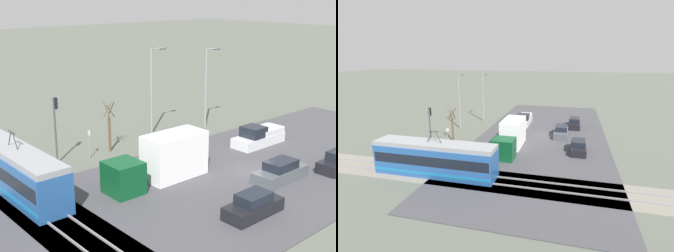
% 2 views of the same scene
% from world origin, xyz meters
% --- Properties ---
extents(ground_plane, '(320.00, 320.00, 0.00)m').
position_xyz_m(ground_plane, '(0.00, 0.00, 0.00)').
color(ground_plane, '#565B51').
extents(road_surface, '(17.77, 45.82, 0.08)m').
position_xyz_m(road_surface, '(0.00, 0.00, 0.04)').
color(road_surface, '#424247').
rests_on(road_surface, ground).
extents(rail_bed, '(58.54, 4.40, 0.22)m').
position_xyz_m(rail_bed, '(0.00, 15.80, 0.05)').
color(rail_bed, gray).
rests_on(rail_bed, ground).
extents(light_rail_tram, '(12.19, 2.57, 4.42)m').
position_xyz_m(light_rail_tram, '(8.72, 15.80, 1.68)').
color(light_rail_tram, '#235193').
rests_on(light_rail_tram, ground).
extents(box_truck, '(2.47, 8.52, 3.46)m').
position_xyz_m(box_truck, '(3.29, 6.57, 1.68)').
color(box_truck, '#0C4723').
rests_on(box_truck, ground).
extents(pickup_truck, '(2.09, 5.51, 1.90)m').
position_xyz_m(pickup_truck, '(3.94, -5.68, 0.80)').
color(pickup_truck, silver).
rests_on(pickup_truck, ground).
extents(sedan_car_0, '(1.74, 4.73, 1.58)m').
position_xyz_m(sedan_car_0, '(-4.45, -5.74, 0.73)').
color(sedan_car_0, black).
rests_on(sedan_car_0, ground).
extents(sedan_car_1, '(1.88, 4.79, 1.58)m').
position_xyz_m(sedan_car_1, '(-2.62, -0.12, 0.73)').
color(sedan_car_1, '#4C5156').
rests_on(sedan_car_1, ground).
extents(sedan_car_2, '(1.76, 4.30, 1.52)m').
position_xyz_m(sedan_car_2, '(-4.97, 6.01, 0.71)').
color(sedan_car_2, black).
rests_on(sedan_car_2, ground).
extents(traffic_light_pole, '(0.28, 0.47, 5.62)m').
position_xyz_m(traffic_light_pole, '(12.11, 10.67, 3.61)').
color(traffic_light_pole, '#47474C').
rests_on(traffic_light_pole, ground).
extents(street_tree, '(1.11, 0.92, 4.68)m').
position_xyz_m(street_tree, '(11.74, 5.64, 2.13)').
color(street_tree, brown).
rests_on(street_tree, ground).
extents(street_lamp_near_crossing, '(0.36, 1.95, 8.36)m').
position_xyz_m(street_lamp_near_crossing, '(11.52, -6.59, 4.81)').
color(street_lamp_near_crossing, gray).
rests_on(street_lamp_near_crossing, ground).
extents(street_lamp_mid_block, '(0.36, 1.95, 8.66)m').
position_xyz_m(street_lamp_mid_block, '(13.51, -0.89, 4.96)').
color(street_lamp_mid_block, gray).
rests_on(street_lamp_mid_block, ground).
extents(no_parking_sign, '(0.32, 0.08, 2.51)m').
position_xyz_m(no_parking_sign, '(11.31, 8.05, 1.52)').
color(no_parking_sign, gray).
rests_on(no_parking_sign, ground).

